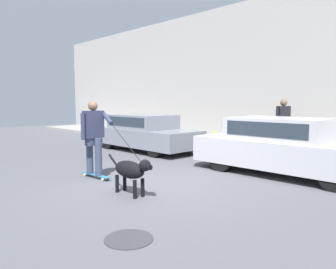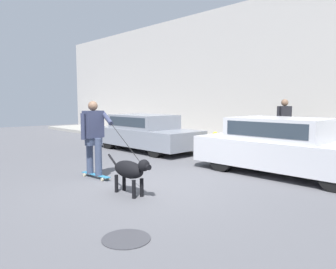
{
  "view_description": "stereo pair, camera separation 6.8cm",
  "coord_description": "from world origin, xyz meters",
  "px_view_note": "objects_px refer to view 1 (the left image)",
  "views": [
    {
      "loc": [
        5.07,
        -4.41,
        1.75
      ],
      "look_at": [
        -0.58,
        0.92,
        0.95
      ],
      "focal_mm": 35.0,
      "sensor_mm": 36.0,
      "label": 1
    },
    {
      "loc": [
        5.11,
        -4.36,
        1.75
      ],
      "look_at": [
        -0.58,
        0.92,
        0.95
      ],
      "focal_mm": 35.0,
      "sensor_mm": 36.0,
      "label": 2
    }
  ],
  "objects_px": {
    "skateboarder": "(94,135)",
    "parked_car_0": "(145,133)",
    "dog": "(131,170)",
    "pedestrian_with_bag": "(283,122)",
    "fire_hydrant": "(214,143)",
    "parked_car_1": "(285,147)"
  },
  "relations": [
    {
      "from": "parked_car_0",
      "to": "dog",
      "type": "distance_m",
      "value": 5.54
    },
    {
      "from": "dog",
      "to": "pedestrian_with_bag",
      "type": "relative_size",
      "value": 0.79
    },
    {
      "from": "parked_car_1",
      "to": "dog",
      "type": "height_order",
      "value": "parked_car_1"
    },
    {
      "from": "parked_car_0",
      "to": "skateboarder",
      "type": "xyz_separation_m",
      "value": [
        2.46,
        -3.5,
        0.37
      ]
    },
    {
      "from": "pedestrian_with_bag",
      "to": "parked_car_1",
      "type": "bearing_deg",
      "value": 141.65
    },
    {
      "from": "parked_car_1",
      "to": "dog",
      "type": "distance_m",
      "value": 3.88
    },
    {
      "from": "parked_car_0",
      "to": "skateboarder",
      "type": "distance_m",
      "value": 4.3
    },
    {
      "from": "skateboarder",
      "to": "pedestrian_with_bag",
      "type": "height_order",
      "value": "pedestrian_with_bag"
    },
    {
      "from": "parked_car_0",
      "to": "dog",
      "type": "xyz_separation_m",
      "value": [
        4.11,
        -3.71,
        -0.15
      ]
    },
    {
      "from": "parked_car_0",
      "to": "dog",
      "type": "bearing_deg",
      "value": -42.94
    },
    {
      "from": "parked_car_1",
      "to": "fire_hydrant",
      "type": "bearing_deg",
      "value": 160.5
    },
    {
      "from": "fire_hydrant",
      "to": "parked_car_0",
      "type": "bearing_deg",
      "value": -159.65
    },
    {
      "from": "parked_car_0",
      "to": "parked_car_1",
      "type": "height_order",
      "value": "parked_car_1"
    },
    {
      "from": "parked_car_1",
      "to": "fire_hydrant",
      "type": "height_order",
      "value": "parked_car_1"
    },
    {
      "from": "dog",
      "to": "fire_hydrant",
      "type": "distance_m",
      "value": 4.91
    },
    {
      "from": "parked_car_1",
      "to": "fire_hydrant",
      "type": "distance_m",
      "value": 2.98
    },
    {
      "from": "skateboarder",
      "to": "parked_car_0",
      "type": "bearing_deg",
      "value": 119.55
    },
    {
      "from": "pedestrian_with_bag",
      "to": "skateboarder",
      "type": "bearing_deg",
      "value": 98.78
    },
    {
      "from": "parked_car_1",
      "to": "pedestrian_with_bag",
      "type": "xyz_separation_m",
      "value": [
        -1.31,
        2.37,
        0.42
      ]
    },
    {
      "from": "skateboarder",
      "to": "dog",
      "type": "bearing_deg",
      "value": -12.78
    },
    {
      "from": "dog",
      "to": "skateboarder",
      "type": "distance_m",
      "value": 1.74
    },
    {
      "from": "skateboarder",
      "to": "fire_hydrant",
      "type": "relative_size",
      "value": 3.25
    }
  ]
}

